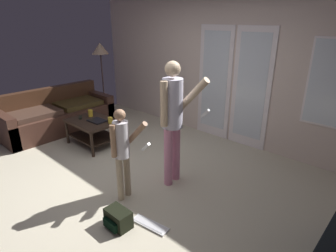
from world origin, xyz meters
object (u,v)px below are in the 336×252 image
leather_couch (57,116)px  loose_keyboard (150,224)px  floor_lamp (100,52)px  laptop_closed (97,121)px  cup_near_edge (110,120)px  backpack (118,219)px  coffee_table (93,127)px  tv_remote_black (80,117)px  person_adult (173,114)px  person_child (122,147)px  cup_by_laptop (90,113)px

leather_couch → loose_keyboard: size_ratio=4.66×
leather_couch → floor_lamp: bearing=102.4°
laptop_closed → cup_near_edge: 0.28m
backpack → loose_keyboard: (0.25, 0.24, -0.09)m
coffee_table → tv_remote_black: size_ratio=5.08×
tv_remote_black → person_adult: bearing=36.9°
person_adult → leather_couch: bearing=-177.5°
cup_near_edge → tv_remote_black: cup_near_edge is taller
cup_near_edge → tv_remote_black: 0.66m
coffee_table → person_adult: 1.96m
coffee_table → person_child: (1.65, -0.64, 0.37)m
laptop_closed → cup_near_edge: size_ratio=2.83×
leather_couch → loose_keyboard: leather_couch is taller
coffee_table → cup_by_laptop: size_ratio=7.18×
person_child → floor_lamp: 3.67m
backpack → coffee_table: bearing=152.8°
coffee_table → tv_remote_black: tv_remote_black is taller
person_adult → cup_near_edge: size_ratio=15.19×
cup_near_edge → floor_lamp: bearing=147.8°
floor_lamp → cup_near_edge: floor_lamp is taller
backpack → loose_keyboard: backpack is taller
leather_couch → cup_by_laptop: leather_couch is taller
backpack → floor_lamp: bearing=146.4°
backpack → loose_keyboard: 0.36m
backpack → person_adult: bearing=98.7°
backpack → leather_couch: bearing=163.2°
tv_remote_black → cup_by_laptop: bearing=104.2°
coffee_table → leather_couch: bearing=-175.7°
person_adult → cup_by_laptop: bearing=178.2°
backpack → cup_near_edge: bearing=144.9°
laptop_closed → floor_lamp: bearing=138.6°
coffee_table → backpack: size_ratio=2.96×
cup_near_edge → cup_by_laptop: size_ratio=0.90×
leather_couch → cup_by_laptop: size_ratio=17.56×
leather_couch → floor_lamp: size_ratio=1.32×
floor_lamp → backpack: 4.32m
person_child → backpack: bearing=-47.6°
laptop_closed → tv_remote_black: same height
coffee_table → person_adult: bearing=1.4°
coffee_table → backpack: (2.01, -1.03, -0.23)m
cup_by_laptop → laptop_closed: bearing=-13.1°
cup_by_laptop → tv_remote_black: (-0.06, -0.17, -0.05)m
person_child → cup_near_edge: person_child is taller
loose_keyboard → backpack: bearing=-135.4°
cup_near_edge → backpack: bearing=-35.1°
leather_couch → tv_remote_black: size_ratio=12.44×
floor_lamp → laptop_closed: 2.16m
leather_couch → person_child: size_ratio=1.81×
floor_lamp → tv_remote_black: floor_lamp is taller
leather_couch → person_adult: size_ratio=1.28×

